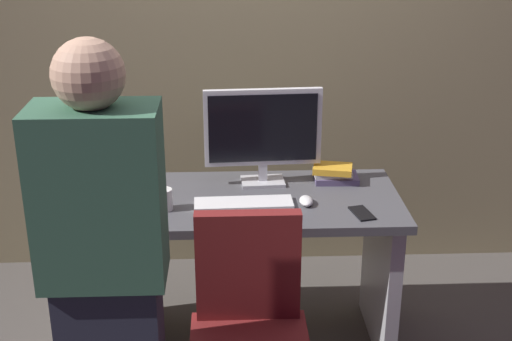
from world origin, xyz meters
TOP-DOWN VIEW (x-y plane):
  - ground_plane at (0.00, 0.00)m, footprint 9.00×9.00m
  - wall_back at (0.00, 0.88)m, footprint 6.40×0.10m
  - desk at (0.00, 0.00)m, footprint 1.30×0.65m
  - person_at_desk at (-0.53, -0.84)m, footprint 0.40×0.24m
  - monitor at (0.04, 0.17)m, footprint 0.54×0.15m
  - keyboard at (-0.06, -0.09)m, footprint 0.43×0.14m
  - mouse at (0.22, -0.08)m, footprint 0.06×0.10m
  - cup_near_keyboard at (-0.40, -0.11)m, footprint 0.07×0.07m
  - book_stack at (0.38, 0.18)m, footprint 0.23×0.17m
  - cell_phone at (0.44, -0.19)m, footprint 0.10×0.16m

SIDE VIEW (x-z plane):
  - ground_plane at x=0.00m, z-range 0.00..0.00m
  - desk at x=0.00m, z-range 0.13..0.89m
  - cell_phone at x=0.44m, z-range 0.76..0.77m
  - keyboard at x=-0.06m, z-range 0.76..0.78m
  - mouse at x=0.22m, z-range 0.76..0.79m
  - book_stack at x=0.38m, z-range 0.76..0.84m
  - cup_near_keyboard at x=-0.40m, z-range 0.76..0.85m
  - person_at_desk at x=-0.53m, z-range 0.02..1.66m
  - monitor at x=0.04m, z-range 0.79..1.24m
  - wall_back at x=0.00m, z-range 0.00..3.00m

